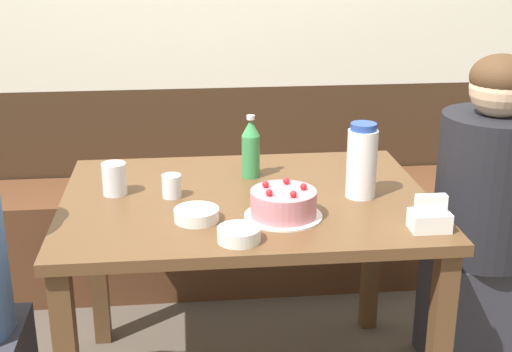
{
  "coord_description": "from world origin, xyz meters",
  "views": [
    {
      "loc": [
        -0.19,
        -2.11,
        1.55
      ],
      "look_at": [
        0.04,
        0.05,
        0.78
      ],
      "focal_mm": 50.0,
      "sensor_mm": 36.0,
      "label": 1
    }
  ],
  "objects_px": {
    "glass_water_tall": "(172,186)",
    "bowl_soup_white": "(239,234)",
    "napkin_holder": "(430,217)",
    "water_pitcher": "(362,161)",
    "birthday_cake": "(283,204)",
    "glass_tumbler_short": "(114,179)",
    "person_teal_shirt": "(485,223)",
    "bench_seat": "(230,234)",
    "soju_bottle": "(251,148)",
    "bowl_rice_small": "(197,215)"
  },
  "relations": [
    {
      "from": "glass_water_tall",
      "to": "bowl_soup_white",
      "type": "bearing_deg",
      "value": -62.64
    },
    {
      "from": "water_pitcher",
      "to": "person_teal_shirt",
      "type": "xyz_separation_m",
      "value": [
        0.48,
        0.11,
        -0.28
      ]
    },
    {
      "from": "water_pitcher",
      "to": "napkin_holder",
      "type": "relative_size",
      "value": 2.18
    },
    {
      "from": "bench_seat",
      "to": "birthday_cake",
      "type": "bearing_deg",
      "value": -84.62
    },
    {
      "from": "water_pitcher",
      "to": "napkin_holder",
      "type": "xyz_separation_m",
      "value": [
        0.13,
        -0.28,
        -0.08
      ]
    },
    {
      "from": "water_pitcher",
      "to": "glass_tumbler_short",
      "type": "bearing_deg",
      "value": 172.61
    },
    {
      "from": "soju_bottle",
      "to": "glass_water_tall",
      "type": "bearing_deg",
      "value": -148.1
    },
    {
      "from": "bowl_soup_white",
      "to": "bench_seat",
      "type": "bearing_deg",
      "value": 87.58
    },
    {
      "from": "soju_bottle",
      "to": "person_teal_shirt",
      "type": "distance_m",
      "value": 0.86
    },
    {
      "from": "water_pitcher",
      "to": "bowl_rice_small",
      "type": "xyz_separation_m",
      "value": [
        -0.52,
        -0.14,
        -0.1
      ]
    },
    {
      "from": "birthday_cake",
      "to": "napkin_holder",
      "type": "distance_m",
      "value": 0.42
    },
    {
      "from": "water_pitcher",
      "to": "person_teal_shirt",
      "type": "relative_size",
      "value": 0.21
    },
    {
      "from": "water_pitcher",
      "to": "glass_tumbler_short",
      "type": "xyz_separation_m",
      "value": [
        -0.78,
        0.1,
        -0.07
      ]
    },
    {
      "from": "glass_tumbler_short",
      "to": "person_teal_shirt",
      "type": "bearing_deg",
      "value": 0.52
    },
    {
      "from": "bowl_rice_small",
      "to": "person_teal_shirt",
      "type": "bearing_deg",
      "value": 14.3
    },
    {
      "from": "bowl_soup_white",
      "to": "glass_tumbler_short",
      "type": "bearing_deg",
      "value": 132.39
    },
    {
      "from": "bowl_rice_small",
      "to": "glass_water_tall",
      "type": "distance_m",
      "value": 0.21
    },
    {
      "from": "glass_tumbler_short",
      "to": "person_teal_shirt",
      "type": "xyz_separation_m",
      "value": [
        1.26,
        0.01,
        -0.21
      ]
    },
    {
      "from": "glass_water_tall",
      "to": "person_teal_shirt",
      "type": "xyz_separation_m",
      "value": [
        1.07,
        0.06,
        -0.2
      ]
    },
    {
      "from": "napkin_holder",
      "to": "glass_tumbler_short",
      "type": "bearing_deg",
      "value": 157.25
    },
    {
      "from": "bowl_soup_white",
      "to": "glass_tumbler_short",
      "type": "relative_size",
      "value": 1.15
    },
    {
      "from": "water_pitcher",
      "to": "glass_tumbler_short",
      "type": "height_order",
      "value": "water_pitcher"
    },
    {
      "from": "birthday_cake",
      "to": "napkin_holder",
      "type": "bearing_deg",
      "value": -18.93
    },
    {
      "from": "birthday_cake",
      "to": "soju_bottle",
      "type": "xyz_separation_m",
      "value": [
        -0.06,
        0.37,
        0.06
      ]
    },
    {
      "from": "birthday_cake",
      "to": "bowl_rice_small",
      "type": "distance_m",
      "value": 0.26
    },
    {
      "from": "soju_bottle",
      "to": "napkin_holder",
      "type": "height_order",
      "value": "soju_bottle"
    },
    {
      "from": "bowl_soup_white",
      "to": "person_teal_shirt",
      "type": "bearing_deg",
      "value": 24.82
    },
    {
      "from": "birthday_cake",
      "to": "water_pitcher",
      "type": "bearing_deg",
      "value": 28.16
    },
    {
      "from": "bowl_rice_small",
      "to": "glass_tumbler_short",
      "type": "height_order",
      "value": "glass_tumbler_short"
    },
    {
      "from": "bench_seat",
      "to": "soju_bottle",
      "type": "relative_size",
      "value": 12.55
    },
    {
      "from": "person_teal_shirt",
      "to": "glass_water_tall",
      "type": "bearing_deg",
      "value": 2.99
    },
    {
      "from": "napkin_holder",
      "to": "bowl_rice_small",
      "type": "bearing_deg",
      "value": 168.18
    },
    {
      "from": "birthday_cake",
      "to": "bowl_rice_small",
      "type": "relative_size",
      "value": 1.76
    },
    {
      "from": "bench_seat",
      "to": "napkin_holder",
      "type": "bearing_deg",
      "value": -66.73
    },
    {
      "from": "soju_bottle",
      "to": "glass_tumbler_short",
      "type": "bearing_deg",
      "value": -164.79
    },
    {
      "from": "birthday_cake",
      "to": "soju_bottle",
      "type": "relative_size",
      "value": 1.07
    },
    {
      "from": "glass_tumbler_short",
      "to": "person_teal_shirt",
      "type": "height_order",
      "value": "person_teal_shirt"
    },
    {
      "from": "water_pitcher",
      "to": "birthday_cake",
      "type": "bearing_deg",
      "value": -151.84
    },
    {
      "from": "glass_water_tall",
      "to": "person_teal_shirt",
      "type": "bearing_deg",
      "value": 2.99
    },
    {
      "from": "birthday_cake",
      "to": "bowl_soup_white",
      "type": "xyz_separation_m",
      "value": [
        -0.14,
        -0.16,
        -0.02
      ]
    },
    {
      "from": "birthday_cake",
      "to": "person_teal_shirt",
      "type": "bearing_deg",
      "value": 18.91
    },
    {
      "from": "bench_seat",
      "to": "birthday_cake",
      "type": "relative_size",
      "value": 11.72
    },
    {
      "from": "bowl_soup_white",
      "to": "bowl_rice_small",
      "type": "xyz_separation_m",
      "value": [
        -0.11,
        0.16,
        -0.0
      ]
    },
    {
      "from": "water_pitcher",
      "to": "glass_water_tall",
      "type": "distance_m",
      "value": 0.6
    },
    {
      "from": "napkin_holder",
      "to": "bowl_soup_white",
      "type": "height_order",
      "value": "napkin_holder"
    },
    {
      "from": "bowl_rice_small",
      "to": "glass_tumbler_short",
      "type": "bearing_deg",
      "value": 136.19
    },
    {
      "from": "glass_water_tall",
      "to": "glass_tumbler_short",
      "type": "height_order",
      "value": "glass_tumbler_short"
    },
    {
      "from": "water_pitcher",
      "to": "person_teal_shirt",
      "type": "bearing_deg",
      "value": 13.21
    },
    {
      "from": "birthday_cake",
      "to": "water_pitcher",
      "type": "xyz_separation_m",
      "value": [
        0.27,
        0.14,
        0.08
      ]
    },
    {
      "from": "glass_tumbler_short",
      "to": "birthday_cake",
      "type": "bearing_deg",
      "value": -25.59
    }
  ]
}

